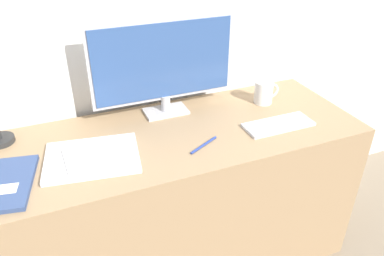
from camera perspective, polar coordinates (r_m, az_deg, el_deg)
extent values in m
cube|color=#997A56|center=(1.70, -1.76, -10.86)|extent=(1.48, 0.56, 0.70)
cube|color=#B7B7BC|center=(1.64, -4.00, 2.57)|extent=(0.19, 0.11, 0.01)
cylinder|color=#B7B7BC|center=(1.62, -4.05, 3.82)|extent=(0.04, 0.04, 0.07)
cube|color=#B7B7BC|center=(1.55, -4.38, 10.20)|extent=(0.61, 0.01, 0.34)
cube|color=#2D4C84|center=(1.54, -4.28, 10.11)|extent=(0.58, 0.01, 0.31)
cube|color=silver|center=(1.57, 13.02, 0.50)|extent=(0.29, 0.11, 0.01)
cube|color=#B7B7BC|center=(1.57, 13.11, 0.68)|extent=(0.27, 0.09, 0.00)
cube|color=silver|center=(1.38, -14.93, -4.50)|extent=(0.36, 0.29, 0.01)
cube|color=silver|center=(1.37, -14.98, -4.21)|extent=(0.36, 0.29, 0.01)
cube|color=white|center=(1.36, -16.14, -4.31)|extent=(0.14, 0.18, 0.01)
cube|color=beige|center=(1.36, -16.17, -4.13)|extent=(0.11, 0.13, 0.00)
cylinder|color=#282828|center=(1.60, -27.19, -1.67)|extent=(0.10, 0.10, 0.02)
cube|color=#334775|center=(1.36, -27.22, -7.61)|extent=(0.25, 0.31, 0.02)
cylinder|color=white|center=(1.73, 10.85, 5.38)|extent=(0.08, 0.08, 0.10)
torus|color=white|center=(1.76, 12.11, 5.59)|extent=(0.07, 0.01, 0.07)
cylinder|color=navy|center=(1.40, 1.80, -2.61)|extent=(0.13, 0.08, 0.01)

